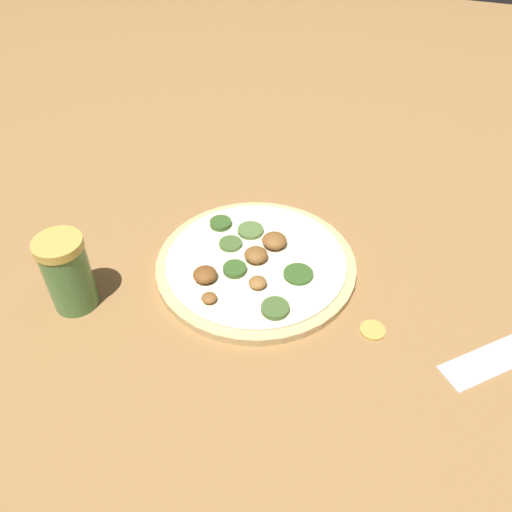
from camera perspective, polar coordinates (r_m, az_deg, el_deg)
ground_plane at (r=0.72m, az=-0.00°, el=-1.28°), size 3.00×3.00×0.00m
pizza at (r=0.72m, az=-0.07°, el=-0.80°), size 0.29×0.29×0.03m
spice_jar at (r=0.68m, az=-20.73°, el=-1.82°), size 0.06×0.06×0.11m
loose_cap at (r=0.66m, az=13.22°, el=-8.16°), size 0.03×0.03×0.01m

